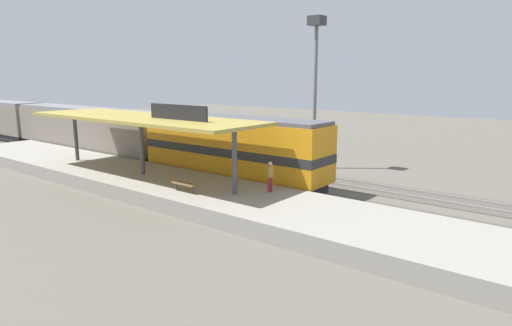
% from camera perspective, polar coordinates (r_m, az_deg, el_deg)
% --- Properties ---
extents(ground_plane, '(120.00, 120.00, 0.00)m').
position_cam_1_polar(ground_plane, '(34.56, -5.58, -1.03)').
color(ground_plane, '#5B564C').
extents(track_near, '(3.20, 110.00, 0.16)m').
position_cam_1_polar(track_near, '(33.18, -7.96, -1.54)').
color(track_near, '#4E4941').
rests_on(track_near, ground).
extents(track_far, '(3.20, 110.00, 0.16)m').
position_cam_1_polar(track_far, '(36.43, -2.75, -0.31)').
color(track_far, '#4E4941').
rests_on(track_far, ground).
extents(platform, '(6.00, 44.00, 0.90)m').
position_cam_1_polar(platform, '(30.18, -14.29, -2.24)').
color(platform, gray).
rests_on(platform, ground).
extents(station_canopy, '(5.20, 18.00, 4.70)m').
position_cam_1_polar(station_canopy, '(29.45, -14.56, 5.49)').
color(station_canopy, '#47474C').
rests_on(station_canopy, platform).
extents(platform_bench, '(0.44, 1.70, 0.50)m').
position_cam_1_polar(platform_bench, '(24.98, -9.22, -2.69)').
color(platform_bench, '#333338').
rests_on(platform_bench, platform).
extents(locomotive, '(2.93, 14.43, 4.44)m').
position_cam_1_polar(locomotive, '(30.18, -3.15, 1.89)').
color(locomotive, '#28282D').
rests_on(locomotive, track_near).
extents(passenger_carriage_front, '(2.90, 20.00, 4.24)m').
position_cam_1_polar(passenger_carriage_front, '(44.10, -21.04, 3.97)').
color(passenger_carriage_front, '#28282D').
rests_on(passenger_carriage_front, track_near).
extents(light_mast, '(1.10, 1.10, 11.70)m').
position_cam_1_polar(light_mast, '(35.07, 7.71, 12.91)').
color(light_mast, slate).
rests_on(light_mast, ground).
extents(person_waiting, '(0.34, 0.34, 1.71)m').
position_cam_1_polar(person_waiting, '(24.55, 1.84, -1.57)').
color(person_waiting, maroon).
rests_on(person_waiting, platform).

